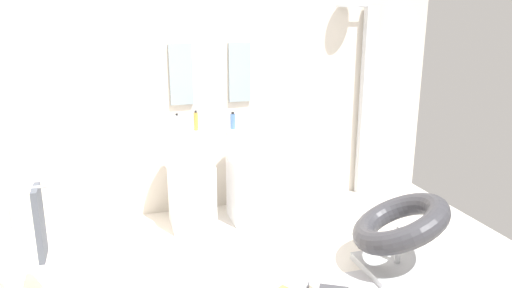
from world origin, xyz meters
The scene contains 12 objects.
ground_plane centered at (0.00, 0.00, -0.02)m, with size 4.80×3.60×0.04m, color silver.
rear_partition centered at (0.00, 1.65, 1.30)m, with size 4.80×0.10×2.60m, color beige.
pedestal_sink_left centered at (-0.29, 1.19, 0.49)m, with size 0.47×0.47×1.01m.
pedestal_sink_right centered at (0.29, 1.19, 0.49)m, with size 0.47×0.47×1.01m.
vanity_mirror_left centered at (-0.29, 1.58, 1.40)m, with size 0.22×0.03×0.58m, color #8C9EA8.
vanity_mirror_right centered at (0.29, 1.58, 1.40)m, with size 0.22×0.03×0.58m, color #8C9EA8.
shower_column centered at (1.67, 1.53, 1.08)m, with size 0.49×0.24×2.05m.
lounge_chair centered at (1.14, -0.08, 0.35)m, with size 1.06×1.06×0.65m.
towel_rack centered at (-1.49, 0.13, 0.63)m, with size 0.37×0.22×0.95m.
soap_bottle_white centered at (-0.38, 1.30, 0.99)m, with size 0.04×0.04×0.17m.
soap_bottle_blue centered at (0.14, 1.26, 0.98)m, with size 0.05×0.05×0.16m.
soap_bottle_amber centered at (-0.21, 1.31, 1.00)m, with size 0.04×0.04×0.19m.
Camera 1 is at (-0.95, -3.11, 2.02)m, focal length 34.40 mm.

